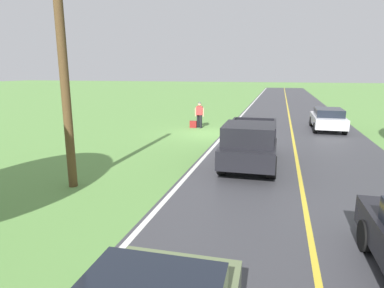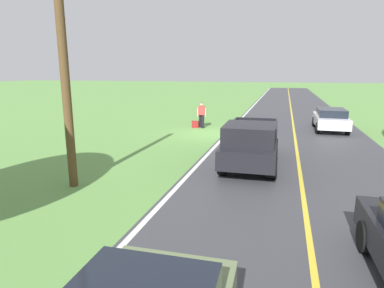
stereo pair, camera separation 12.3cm
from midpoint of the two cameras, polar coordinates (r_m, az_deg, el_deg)
The scene contains 9 objects.
ground_plane at distance 19.98m, azimuth 3.14°, elevation 1.84°, with size 200.00×200.00×0.00m, color #609347.
road_surface at distance 19.53m, azimuth 17.79°, elevation 1.00°, with size 8.30×120.00×0.00m, color #3D3D42.
lane_edge_line at distance 19.77m, azimuth 6.23°, elevation 1.68°, with size 0.16×117.60×0.00m, color silver.
lane_centre_line at distance 19.53m, azimuth 17.79°, elevation 1.01°, with size 0.14×117.60×0.00m, color gold.
hitchhiker_walking at distance 21.92m, azimuth 1.86°, elevation 5.40°, with size 0.62×0.51×1.75m.
suitcase_carried at distance 22.01m, azimuth 0.74°, elevation 3.48°, with size 0.20×0.46×0.47m, color maroon.
pickup_truck_passing at distance 13.19m, azimuth 10.56°, elevation 0.30°, with size 2.17×5.43×1.82m.
sedan_near_oncoming at distance 22.79m, azimuth 23.27°, elevation 4.09°, with size 1.95×4.41×1.41m.
utility_pole_roadside at distance 11.01m, azimuth -21.06°, elevation 10.66°, with size 0.28×0.28×7.02m, color brown.
Camera 2 is at (-4.32, 19.14, 3.73)m, focal length 30.42 mm.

